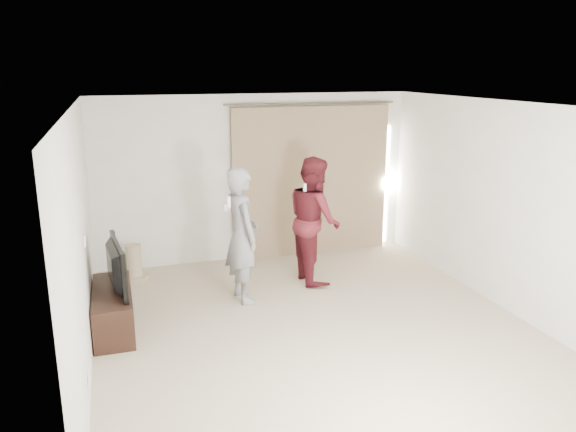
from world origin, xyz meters
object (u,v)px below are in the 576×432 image
object	(u,v)px
tv	(109,267)
person_man	(242,235)
tv_console	(113,310)
person_woman	(314,219)

from	to	relation	value
tv	person_man	world-z (taller)	person_man
tv_console	tv	distance (m)	0.53
tv	person_woman	world-z (taller)	person_woman
person_man	tv	bearing A→B (deg)	-166.10
tv_console	person_man	world-z (taller)	person_man
tv_console	tv	bearing A→B (deg)	0.00
tv_console	tv	world-z (taller)	tv
person_man	person_woman	bearing A→B (deg)	19.22
tv	person_man	bearing A→B (deg)	-82.09
tv_console	person_woman	xyz separation A→B (m)	(2.79, 0.81, 0.66)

